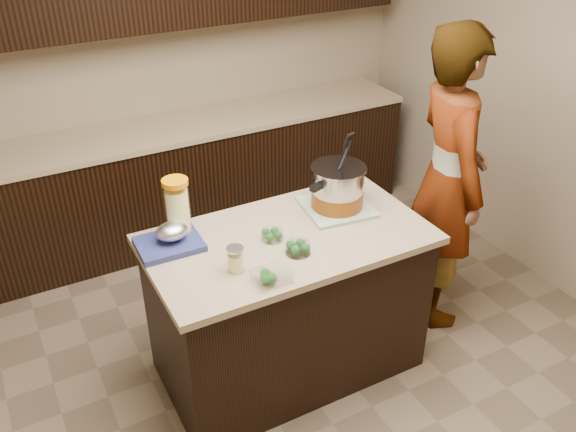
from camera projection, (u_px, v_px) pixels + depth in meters
name	position (u px, v px, depth m)	size (l,w,h in m)	color
ground_plane	(288.00, 364.00, 3.60)	(4.00, 4.00, 0.00)	brown
room_shell	(288.00, 82.00, 2.72)	(4.04, 4.04, 2.72)	tan
back_cabinets	(175.00, 117.00, 4.43)	(3.60, 0.63, 2.33)	black
island	(288.00, 304.00, 3.36)	(1.46, 0.81, 0.90)	black
dish_towel	(337.00, 207.00, 3.37)	(0.36, 0.36, 0.02)	#5A8459
stock_pot	(337.00, 189.00, 3.31)	(0.41, 0.38, 0.43)	#B7B7BC
lemonade_pitcher	(178.00, 211.00, 3.06)	(0.14, 0.14, 0.32)	#FCF99A
mason_jar	(235.00, 260.00, 2.85)	(0.11, 0.11, 0.13)	#FCF99A
broccoli_tub_left	(272.00, 235.00, 3.09)	(0.15, 0.15, 0.05)	silver
broccoli_tub_right	(298.00, 248.00, 2.99)	(0.16, 0.16, 0.06)	silver
broccoli_tub_rect	(272.00, 276.00, 2.79)	(0.17, 0.13, 0.06)	silver
blue_tray	(170.00, 239.00, 3.03)	(0.32, 0.26, 0.12)	navy
person	(447.00, 181.00, 3.59)	(0.68, 0.45, 1.86)	gray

